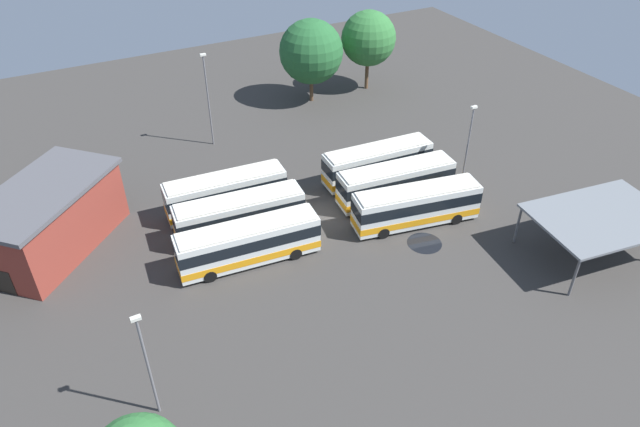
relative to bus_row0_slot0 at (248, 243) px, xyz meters
The scene contains 17 objects.
ground_plane 8.40m from the bus_row0_slot0, 20.18° to the left, with size 91.79×91.79×0.00m, color #383533.
bus_row0_slot0 is the anchor object (origin of this frame).
bus_row0_slot1 3.82m from the bus_row0_slot0, 78.81° to the left, with size 10.84×3.49×3.47m.
bus_row0_slot2 7.47m from the bus_row0_slot0, 83.26° to the left, with size 10.65×3.20×3.47m.
bus_row1_slot0 14.51m from the bus_row0_slot0, ahead, with size 11.12×4.37×3.47m.
bus_row1_slot1 15.03m from the bus_row0_slot0, ahead, with size 10.86×3.55×3.47m.
bus_row1_slot2 16.26m from the bus_row0_slot0, 20.34° to the left, with size 10.62×3.11×3.47m.
depot_building 15.97m from the bus_row0_slot0, 145.83° to the left, with size 13.21×13.23×5.51m.
maintenance_shelter 27.30m from the bus_row0_slot0, 25.41° to the right, with size 11.27×8.56×3.69m.
lamp_post_by_building 20.15m from the bus_row0_slot0, 79.19° to the left, with size 0.56×0.28×9.77m.
lamp_post_mid_lot 14.58m from the bus_row0_slot0, 133.92° to the right, with size 0.56×0.28×7.89m.
lamp_post_far_corner 22.39m from the bus_row0_slot0, ahead, with size 0.56×0.28×7.81m.
tree_south_edge 35.57m from the bus_row0_slot0, 43.83° to the left, with size 6.53×6.53×9.59m.
tree_north_edge 30.43m from the bus_row0_slot0, 53.92° to the left, with size 7.35×7.35×9.70m.
puddle_near_shelter 14.37m from the bus_row0_slot0, 18.44° to the right, with size 2.86×2.86×0.01m, color black.
puddle_between_rows 10.13m from the bus_row0_slot0, 98.62° to the left, with size 2.60×2.60×0.01m, color black.
puddle_front_lane 20.69m from the bus_row0_slot0, 25.61° to the left, with size 2.71×2.71×0.01m, color black.
Camera 1 is at (-19.05, -36.60, 29.87)m, focal length 32.80 mm.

